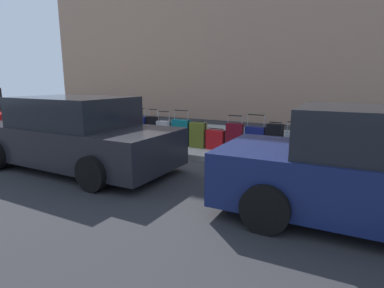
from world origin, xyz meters
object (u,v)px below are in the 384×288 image
suitcase_navy_3 (255,140)px  parked_car_charcoal_1 (76,135)px  fire_hydrant (112,125)px  suitcase_silver_8 (164,133)px  suitcase_maroon_4 (235,138)px  suitcase_maroon_11 (125,129)px  parking_meter (367,126)px  suitcase_olive_6 (198,135)px  suitcase_navy_10 (139,129)px  suitcase_black_2 (275,140)px  suitcase_teal_0 (318,145)px  suitcase_red_5 (216,140)px  suitcase_black_9 (153,129)px  suitcase_teal_7 (181,133)px  bollard_post (92,122)px  suitcase_silver_1 (295,146)px

suitcase_navy_3 → parked_car_charcoal_1: size_ratio=0.21×
fire_hydrant → suitcase_silver_8: bearing=178.1°
suitcase_maroon_4 → suitcase_maroon_11: suitcase_maroon_4 is taller
parking_meter → suitcase_olive_6: bearing=3.4°
suitcase_navy_10 → suitcase_black_2: bearing=-179.2°
parking_meter → fire_hydrant: bearing=2.1°
suitcase_teal_0 → suitcase_black_2: bearing=-2.0°
suitcase_red_5 → suitcase_black_9: suitcase_black_9 is taller
suitcase_black_9 → parking_meter: (-5.39, -0.21, 0.45)m
suitcase_navy_3 → suitcase_maroon_4: 0.52m
suitcase_navy_3 → parking_meter: 2.41m
suitcase_navy_3 → suitcase_red_5: bearing=2.5°
suitcase_teal_7 → suitcase_navy_10: size_ratio=1.00×
suitcase_teal_0 → fire_hydrant: (6.06, 0.02, 0.03)m
suitcase_black_9 → suitcase_navy_10: (0.49, 0.04, -0.02)m
suitcase_teal_7 → fire_hydrant: size_ratio=1.33×
suitcase_silver_8 → suitcase_black_9: size_ratio=0.97×
parking_meter → parked_car_charcoal_1: parked_car_charcoal_1 is taller
suitcase_navy_10 → suitcase_maroon_11: (0.49, 0.06, -0.02)m
suitcase_maroon_4 → parked_car_charcoal_1: bearing=43.6°
suitcase_silver_8 → suitcase_teal_7: bearing=-172.6°
suitcase_silver_8 → bollard_post: suitcase_silver_8 is taller
suitcase_silver_1 → suitcase_maroon_11: (4.95, 0.13, 0.04)m
suitcase_navy_10 → suitcase_silver_1: bearing=-179.1°
suitcase_red_5 → suitcase_maroon_11: suitcase_maroon_11 is taller
suitcase_black_2 → suitcase_silver_8: (3.06, 0.12, -0.05)m
suitcase_black_2 → parked_car_charcoal_1: 4.54m
suitcase_navy_3 → parked_car_charcoal_1: bearing=39.4°
suitcase_teal_0 → bollard_post: size_ratio=1.10×
suitcase_black_9 → suitcase_teal_0: bearing=179.8°
suitcase_teal_7 → parked_car_charcoal_1: (1.15, 2.57, 0.23)m
suitcase_navy_10 → parking_meter: size_ratio=0.78×
suitcase_maroon_4 → suitcase_navy_10: bearing=0.1°
suitcase_maroon_11 → suitcase_black_9: bearing=-174.6°
suitcase_navy_3 → fire_hydrant: size_ratio=1.31×
suitcase_navy_3 → suitcase_silver_8: (2.58, 0.14, -0.00)m
suitcase_red_5 → parking_meter: bearing=-176.2°
suitcase_teal_0 → suitcase_maroon_11: size_ratio=1.11×
suitcase_black_9 → bollard_post: size_ratio=1.08×
suitcase_red_5 → suitcase_black_9: 2.00m
suitcase_red_5 → bollard_post: bearing=2.3°
suitcase_maroon_11 → suitcase_silver_8: bearing=179.6°
suitcase_silver_8 → bollard_post: size_ratio=1.05×
suitcase_black_2 → parking_meter: bearing=-174.1°
suitcase_navy_3 → suitcase_black_9: 3.03m
suitcase_black_9 → parking_meter: size_ratio=0.76×
suitcase_maroon_4 → suitcase_teal_7: suitcase_teal_7 is taller
suitcase_silver_8 → suitcase_navy_10: size_ratio=0.96×
suitcase_teal_7 → suitcase_silver_8: size_ratio=1.05×
suitcase_silver_1 → suitcase_maroon_11: bearing=1.5°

